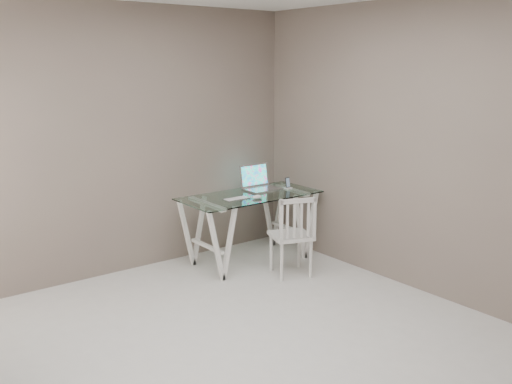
% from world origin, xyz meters
% --- Properties ---
extents(room, '(4.50, 4.52, 2.71)m').
position_xyz_m(room, '(-0.06, 0.02, 1.72)').
color(room, beige).
rests_on(room, ground).
extents(desk, '(1.50, 0.70, 0.75)m').
position_xyz_m(desk, '(1.20, 1.67, 0.38)').
color(desk, silver).
rests_on(desk, ground).
extents(chair, '(0.49, 0.49, 0.84)m').
position_xyz_m(chair, '(1.27, 1.04, 0.46)').
color(chair, silver).
rests_on(chair, ground).
extents(laptop, '(0.38, 0.31, 0.27)m').
position_xyz_m(laptop, '(1.45, 1.84, 0.81)').
color(laptop, silver).
rests_on(laptop, desk).
extents(keyboard, '(0.28, 0.12, 0.01)m').
position_xyz_m(keyboard, '(0.97, 1.59, 0.75)').
color(keyboard, silver).
rests_on(keyboard, desk).
extents(mouse, '(0.12, 0.07, 0.04)m').
position_xyz_m(mouse, '(1.15, 1.48, 0.76)').
color(mouse, white).
rests_on(mouse, desk).
extents(phone_dock, '(0.07, 0.07, 0.13)m').
position_xyz_m(phone_dock, '(1.72, 1.65, 0.78)').
color(phone_dock, white).
rests_on(phone_dock, desk).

